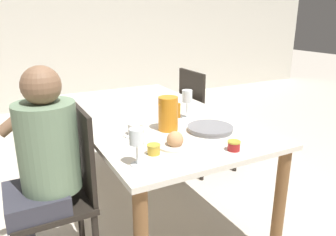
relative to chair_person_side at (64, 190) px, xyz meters
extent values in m
plane|color=beige|center=(0.68, 0.35, -0.50)|extent=(20.00, 20.00, 0.00)
cube|color=beige|center=(0.68, 3.61, 0.80)|extent=(10.00, 0.06, 2.60)
cube|color=silver|center=(0.68, 0.35, 0.22)|extent=(1.00, 1.79, 0.03)
cylinder|color=brown|center=(1.12, -0.49, -0.15)|extent=(0.07, 0.07, 0.71)
cylinder|color=brown|center=(0.24, 1.18, -0.15)|extent=(0.07, 0.07, 0.71)
cylinder|color=brown|center=(1.12, 1.18, -0.15)|extent=(0.07, 0.07, 0.71)
cylinder|color=black|center=(-0.26, 0.18, -0.29)|extent=(0.04, 0.04, 0.43)
cylinder|color=black|center=(0.11, 0.18, -0.29)|extent=(0.04, 0.04, 0.43)
cube|color=black|center=(-0.08, 0.00, -0.06)|extent=(0.42, 0.42, 0.03)
cube|color=black|center=(0.12, 0.00, 0.20)|extent=(0.03, 0.39, 0.49)
cylinder|color=black|center=(1.63, 0.89, -0.29)|extent=(0.04, 0.04, 0.43)
cylinder|color=black|center=(1.63, 0.52, -0.29)|extent=(0.04, 0.04, 0.43)
cylinder|color=black|center=(1.26, 0.89, -0.29)|extent=(0.04, 0.04, 0.43)
cylinder|color=black|center=(1.26, 0.52, -0.29)|extent=(0.04, 0.04, 0.43)
cube|color=black|center=(1.44, 0.71, -0.06)|extent=(0.42, 0.42, 0.03)
cube|color=black|center=(1.24, 0.71, 0.20)|extent=(0.03, 0.39, 0.49)
cube|color=#33333D|center=(-0.15, -0.03, 0.00)|extent=(0.30, 0.34, 0.11)
cylinder|color=slate|center=(-0.06, -0.03, 0.28)|extent=(0.30, 0.30, 0.46)
sphere|color=brown|center=(-0.06, -0.03, 0.59)|extent=(0.19, 0.19, 0.19)
cylinder|color=brown|center=(-0.16, 0.18, 0.39)|extent=(0.25, 0.06, 0.20)
cylinder|color=orange|center=(0.65, 0.01, 0.34)|extent=(0.12, 0.12, 0.21)
cube|color=orange|center=(0.72, 0.01, 0.35)|extent=(0.02, 0.02, 0.09)
cone|color=orange|center=(0.60, 0.01, 0.42)|extent=(0.04, 0.04, 0.04)
cylinder|color=white|center=(0.87, 0.16, 0.24)|extent=(0.07, 0.07, 0.00)
cylinder|color=white|center=(0.87, 0.16, 0.30)|extent=(0.01, 0.01, 0.11)
cylinder|color=white|center=(0.87, 0.16, 0.39)|extent=(0.07, 0.07, 0.08)
cylinder|color=white|center=(0.29, -0.35, 0.24)|extent=(0.07, 0.07, 0.00)
cylinder|color=white|center=(0.29, -0.35, 0.29)|extent=(0.01, 0.01, 0.10)
cylinder|color=white|center=(0.29, -0.35, 0.38)|extent=(0.07, 0.07, 0.08)
cylinder|color=orange|center=(0.29, -0.35, 0.36)|extent=(0.06, 0.06, 0.04)
cylinder|color=silver|center=(0.43, 0.02, 0.24)|extent=(0.13, 0.13, 0.01)
cylinder|color=silver|center=(0.43, 0.02, 0.28)|extent=(0.08, 0.08, 0.06)
cube|color=silver|center=(0.47, 0.02, 0.28)|extent=(0.01, 0.01, 0.03)
cylinder|color=gray|center=(0.86, -0.13, 0.25)|extent=(0.27, 0.27, 0.02)
cylinder|color=gray|center=(0.86, -0.13, 0.26)|extent=(0.27, 0.27, 0.01)
cylinder|color=silver|center=(0.55, -0.25, 0.24)|extent=(0.19, 0.19, 0.01)
sphere|color=tan|center=(0.55, -0.25, 0.28)|extent=(0.09, 0.09, 0.09)
cylinder|color=gold|center=(0.41, -0.28, 0.26)|extent=(0.07, 0.07, 0.05)
cylinder|color=gold|center=(0.41, -0.28, 0.28)|extent=(0.07, 0.07, 0.01)
cylinder|color=#A81E1E|center=(0.80, -0.43, 0.26)|extent=(0.07, 0.07, 0.05)
cylinder|color=gold|center=(0.80, -0.43, 0.28)|extent=(0.07, 0.07, 0.01)
camera|label=1|loc=(-0.23, -1.66, 0.92)|focal=35.00mm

